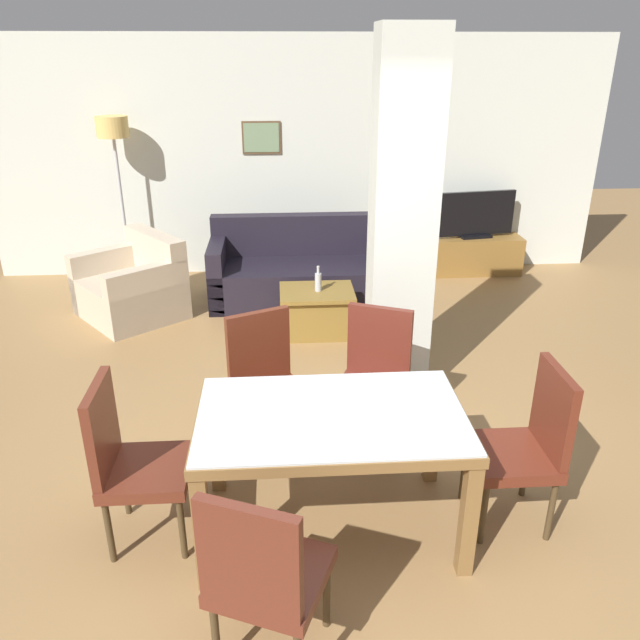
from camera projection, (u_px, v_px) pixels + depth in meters
ground_plane at (330, 525)px, 3.61m from camera, size 18.00×18.00×0.00m
back_wall at (298, 159)px, 7.27m from camera, size 7.20×0.09×2.70m
divider_pillar at (402, 224)px, 4.60m from camera, size 0.47×0.37×2.70m
dining_table at (331, 439)px, 3.38m from camera, size 1.44×0.88×0.76m
dining_chair_far_right at (374, 375)px, 4.17m from camera, size 0.61×0.61×0.97m
dining_chair_near_left at (264, 573)px, 2.60m from camera, size 0.60×0.60×0.97m
dining_chair_far_left at (267, 380)px, 4.11m from camera, size 0.61×0.61×0.97m
dining_chair_head_right at (527, 441)px, 3.47m from camera, size 0.46×0.46×0.97m
dining_chair_head_left at (130, 457)px, 3.33m from camera, size 0.46×0.46×0.97m
sofa at (298, 273)px, 6.78m from camera, size 1.87×0.87×0.87m
armchair at (133, 289)px, 6.35m from camera, size 1.26×1.27×0.82m
coffee_table at (317, 311)px, 5.96m from camera, size 0.70×0.54×0.44m
bottle at (318, 281)px, 5.83m from camera, size 0.06×0.06×0.24m
tv_stand at (473, 255)px, 7.59m from camera, size 1.14×0.40×0.45m
tv_screen at (477, 215)px, 7.40m from camera, size 0.93×0.25×0.55m
floor_lamp at (114, 144)px, 6.74m from camera, size 0.34×0.34×1.87m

